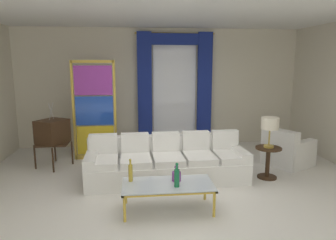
{
  "coord_description": "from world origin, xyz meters",
  "views": [
    {
      "loc": [
        -0.67,
        -4.99,
        2.16
      ],
      "look_at": [
        -0.03,
        0.9,
        1.05
      ],
      "focal_mm": 33.18,
      "sensor_mm": 36.0,
      "label": 1
    }
  ],
  "objects_px": {
    "armchair_white": "(286,152)",
    "couch_white_long": "(167,163)",
    "stained_glass_divider": "(95,113)",
    "round_side_table": "(268,160)",
    "bottle_amber_squat": "(177,177)",
    "peacock_figurine": "(110,153)",
    "bottle_crystal_tall": "(176,175)",
    "bottle_blue_decanter": "(130,172)",
    "coffee_table": "(168,186)",
    "vintage_tv": "(52,133)",
    "table_lamp_brass": "(270,125)"
  },
  "relations": [
    {
      "from": "coffee_table",
      "to": "bottle_crystal_tall",
      "type": "height_order",
      "value": "bottle_crystal_tall"
    },
    {
      "from": "armchair_white",
      "to": "vintage_tv",
      "type": "bearing_deg",
      "value": 174.91
    },
    {
      "from": "armchair_white",
      "to": "table_lamp_brass",
      "type": "distance_m",
      "value": 1.23
    },
    {
      "from": "bottle_amber_squat",
      "to": "vintage_tv",
      "type": "height_order",
      "value": "vintage_tv"
    },
    {
      "from": "bottle_blue_decanter",
      "to": "table_lamp_brass",
      "type": "xyz_separation_m",
      "value": [
        2.55,
        0.93,
        0.48
      ]
    },
    {
      "from": "couch_white_long",
      "to": "armchair_white",
      "type": "xyz_separation_m",
      "value": [
        2.61,
        0.52,
        -0.02
      ]
    },
    {
      "from": "bottle_blue_decanter",
      "to": "bottle_amber_squat",
      "type": "height_order",
      "value": "bottle_amber_squat"
    },
    {
      "from": "couch_white_long",
      "to": "stained_glass_divider",
      "type": "xyz_separation_m",
      "value": [
        -1.46,
        1.41,
        0.75
      ]
    },
    {
      "from": "bottle_crystal_tall",
      "to": "round_side_table",
      "type": "height_order",
      "value": "bottle_crystal_tall"
    },
    {
      "from": "bottle_amber_squat",
      "to": "table_lamp_brass",
      "type": "bearing_deg",
      "value": 32.66
    },
    {
      "from": "bottle_blue_decanter",
      "to": "coffee_table",
      "type": "bearing_deg",
      "value": -16.06
    },
    {
      "from": "armchair_white",
      "to": "bottle_crystal_tall",
      "type": "bearing_deg",
      "value": -147.16
    },
    {
      "from": "stained_glass_divider",
      "to": "round_side_table",
      "type": "distance_m",
      "value": 3.76
    },
    {
      "from": "coffee_table",
      "to": "peacock_figurine",
      "type": "height_order",
      "value": "peacock_figurine"
    },
    {
      "from": "vintage_tv",
      "to": "stained_glass_divider",
      "type": "distance_m",
      "value": 0.99
    },
    {
      "from": "bottle_blue_decanter",
      "to": "peacock_figurine",
      "type": "relative_size",
      "value": 0.58
    },
    {
      "from": "armchair_white",
      "to": "couch_white_long",
      "type": "bearing_deg",
      "value": -168.61
    },
    {
      "from": "couch_white_long",
      "to": "bottle_amber_squat",
      "type": "distance_m",
      "value": 1.39
    },
    {
      "from": "round_side_table",
      "to": "peacock_figurine",
      "type": "bearing_deg",
      "value": 157.6
    },
    {
      "from": "bottle_crystal_tall",
      "to": "armchair_white",
      "type": "xyz_separation_m",
      "value": [
        2.58,
        1.67,
        -0.21
      ]
    },
    {
      "from": "vintage_tv",
      "to": "stained_glass_divider",
      "type": "relative_size",
      "value": 0.61
    },
    {
      "from": "bottle_amber_squat",
      "to": "peacock_figurine",
      "type": "height_order",
      "value": "bottle_amber_squat"
    },
    {
      "from": "vintage_tv",
      "to": "round_side_table",
      "type": "relative_size",
      "value": 2.26
    },
    {
      "from": "coffee_table",
      "to": "table_lamp_brass",
      "type": "relative_size",
      "value": 2.33
    },
    {
      "from": "table_lamp_brass",
      "to": "vintage_tv",
      "type": "bearing_deg",
      "value": 165.08
    },
    {
      "from": "bottle_crystal_tall",
      "to": "round_side_table",
      "type": "xyz_separation_m",
      "value": [
        1.87,
        0.99,
        -0.14
      ]
    },
    {
      "from": "coffee_table",
      "to": "round_side_table",
      "type": "xyz_separation_m",
      "value": [
        2.01,
        1.09,
        -0.02
      ]
    },
    {
      "from": "couch_white_long",
      "to": "round_side_table",
      "type": "relative_size",
      "value": 4.95
    },
    {
      "from": "armchair_white",
      "to": "peacock_figurine",
      "type": "relative_size",
      "value": 1.83
    },
    {
      "from": "vintage_tv",
      "to": "couch_white_long",
      "type": "bearing_deg",
      "value": -22.9
    },
    {
      "from": "stained_glass_divider",
      "to": "round_side_table",
      "type": "bearing_deg",
      "value": -24.93
    },
    {
      "from": "coffee_table",
      "to": "armchair_white",
      "type": "height_order",
      "value": "armchair_white"
    },
    {
      "from": "bottle_amber_squat",
      "to": "armchair_white",
      "type": "distance_m",
      "value": 3.23
    },
    {
      "from": "peacock_figurine",
      "to": "table_lamp_brass",
      "type": "relative_size",
      "value": 1.05
    },
    {
      "from": "vintage_tv",
      "to": "stained_glass_divider",
      "type": "height_order",
      "value": "stained_glass_divider"
    },
    {
      "from": "couch_white_long",
      "to": "peacock_figurine",
      "type": "relative_size",
      "value": 4.91
    },
    {
      "from": "couch_white_long",
      "to": "bottle_crystal_tall",
      "type": "distance_m",
      "value": 1.16
    },
    {
      "from": "coffee_table",
      "to": "bottle_blue_decanter",
      "type": "bearing_deg",
      "value": 163.94
    },
    {
      "from": "bottle_amber_squat",
      "to": "table_lamp_brass",
      "type": "height_order",
      "value": "table_lamp_brass"
    },
    {
      "from": "stained_glass_divider",
      "to": "table_lamp_brass",
      "type": "relative_size",
      "value": 3.86
    },
    {
      "from": "coffee_table",
      "to": "bottle_amber_squat",
      "type": "xyz_separation_m",
      "value": [
        0.11,
        -0.13,
        0.18
      ]
    },
    {
      "from": "bottle_crystal_tall",
      "to": "peacock_figurine",
      "type": "bearing_deg",
      "value": 117.2
    },
    {
      "from": "armchair_white",
      "to": "stained_glass_divider",
      "type": "bearing_deg",
      "value": 167.74
    },
    {
      "from": "couch_white_long",
      "to": "peacock_figurine",
      "type": "height_order",
      "value": "couch_white_long"
    },
    {
      "from": "coffee_table",
      "to": "bottle_crystal_tall",
      "type": "relative_size",
      "value": 5.44
    },
    {
      "from": "bottle_blue_decanter",
      "to": "bottle_crystal_tall",
      "type": "xyz_separation_m",
      "value": [
        0.68,
        -0.06,
        -0.06
      ]
    },
    {
      "from": "bottle_amber_squat",
      "to": "peacock_figurine",
      "type": "bearing_deg",
      "value": 114.58
    },
    {
      "from": "round_side_table",
      "to": "table_lamp_brass",
      "type": "bearing_deg",
      "value": -90.0
    },
    {
      "from": "bottle_amber_squat",
      "to": "table_lamp_brass",
      "type": "distance_m",
      "value": 2.3
    },
    {
      "from": "vintage_tv",
      "to": "bottle_blue_decanter",
      "type": "bearing_deg",
      "value": -51.63
    }
  ]
}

